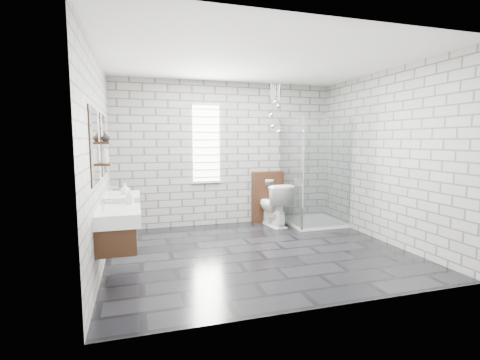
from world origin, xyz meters
name	(u,v)px	position (x,y,z in m)	size (l,w,h in m)	color
floor	(258,252)	(0.00, 0.00, -0.01)	(4.20, 3.60, 0.02)	black
ceiling	(259,60)	(0.00, 0.00, 2.71)	(4.20, 3.60, 0.02)	white
wall_back	(227,154)	(0.00, 1.81, 1.35)	(4.20, 0.02, 2.70)	#9F9F9A
wall_front	(325,169)	(0.00, -1.81, 1.35)	(4.20, 0.02, 2.70)	#9F9F9A
wall_left	(98,162)	(-2.11, 0.00, 1.35)	(0.02, 3.60, 2.70)	#9F9F9A
wall_right	(384,157)	(2.11, 0.00, 1.35)	(0.02, 3.60, 2.70)	#9F9F9A
vanity_left	(115,218)	(-1.91, -0.62, 0.76)	(0.47, 0.70, 1.57)	#3B2112
vanity_right	(119,201)	(-1.91, 0.51, 0.76)	(0.47, 0.70, 1.57)	#3B2112
shelf_lower	(105,164)	(-2.03, -0.05, 1.32)	(0.14, 0.30, 0.03)	#3B2112
shelf_upper	(104,143)	(-2.03, -0.05, 1.58)	(0.14, 0.30, 0.03)	#3B2112
window	(206,144)	(-0.40, 1.78, 1.55)	(0.56, 0.05, 1.48)	white
cistern_panel	(267,197)	(0.80, 1.70, 0.50)	(0.60, 0.20, 1.00)	#3B2112
flush_plate	(270,182)	(0.80, 1.60, 0.80)	(0.18, 0.01, 0.12)	silver
shower_enclosure	(312,199)	(1.50, 1.18, 0.50)	(1.00, 1.00, 2.03)	white
pendant_cluster	(275,116)	(0.81, 1.37, 2.06)	(0.28, 0.22, 0.97)	silver
toilet	(273,204)	(0.80, 1.39, 0.40)	(0.45, 0.79, 0.81)	white
soap_bottle_a	(129,197)	(-1.75, -0.31, 0.94)	(0.08, 0.08, 0.17)	#B2B2B2
soap_bottle_b	(125,189)	(-1.83, 0.52, 0.93)	(0.12, 0.12, 0.16)	#B2B2B2
soap_bottle_c	(105,154)	(-2.02, -0.16, 1.45)	(0.09, 0.09, 0.23)	#B2B2B2
vase	(106,137)	(-2.02, 0.07, 1.65)	(0.11, 0.11, 0.11)	#B2B2B2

